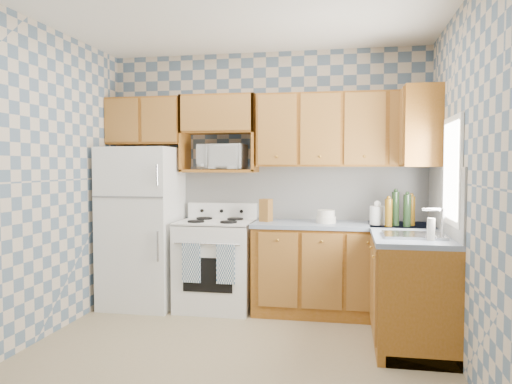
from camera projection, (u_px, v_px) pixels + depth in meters
floor at (232, 357)px, 3.88m from camera, size 3.40×3.40×0.00m
back_wall at (266, 179)px, 5.38m from camera, size 3.40×0.02×2.70m
right_wall at (467, 186)px, 3.50m from camera, size 0.02×3.20×2.70m
backsplash_back at (303, 193)px, 5.30m from camera, size 2.60×0.02×0.56m
backsplash_right at (444, 199)px, 4.29m from camera, size 0.02×1.60×0.56m
refrigerator at (142, 227)px, 5.30m from camera, size 0.75×0.70×1.68m
stove_body at (216, 266)px, 5.19m from camera, size 0.76×0.65×0.90m
cooktop at (216, 222)px, 5.17m from camera, size 0.76×0.65×0.02m
backguard at (223, 211)px, 5.43m from camera, size 0.76×0.08×0.17m
dish_towel_left at (191, 263)px, 4.88m from camera, size 0.18×0.02×0.38m
dish_towel_right at (226, 264)px, 4.82m from camera, size 0.18×0.02×0.38m
base_cabinets_back at (342, 271)px, 4.98m from camera, size 1.75×0.60×0.88m
base_cabinets_right at (408, 285)px, 4.39m from camera, size 0.60×1.60×0.88m
countertop_back at (343, 225)px, 4.95m from camera, size 1.77×0.63×0.04m
countertop_right at (408, 233)px, 4.36m from camera, size 0.63×1.60×0.04m
upper_cabinets_back at (344, 130)px, 5.04m from camera, size 1.75×0.33×0.74m
upper_cabinets_fridge at (147, 122)px, 5.42m from camera, size 0.82×0.33×0.50m
upper_cabinets_right at (419, 128)px, 4.73m from camera, size 0.33×0.70×0.74m
microwave_shelf at (220, 171)px, 5.30m from camera, size 0.80×0.33×0.03m
microwave at (222, 157)px, 5.30m from camera, size 0.50×0.35×0.27m
sink at (414, 236)px, 4.02m from camera, size 0.48×0.40×0.03m
window at (452, 171)px, 3.94m from camera, size 0.02×0.66×0.86m
bottle_0 at (395, 209)px, 4.73m from camera, size 0.07×0.07×0.32m
bottle_1 at (407, 211)px, 4.65m from camera, size 0.07×0.07×0.30m
bottle_2 at (411, 211)px, 4.74m from camera, size 0.07×0.07×0.28m
bottle_3 at (388, 213)px, 4.66m from camera, size 0.07×0.07×0.26m
knife_block at (266, 210)px, 5.10m from camera, size 0.14×0.14×0.23m
electric_kettle at (377, 215)px, 4.81m from camera, size 0.14×0.14×0.18m
food_containers at (326, 217)px, 4.94m from camera, size 0.20×0.20×0.13m
soap_bottle at (431, 229)px, 3.80m from camera, size 0.06×0.06×0.17m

